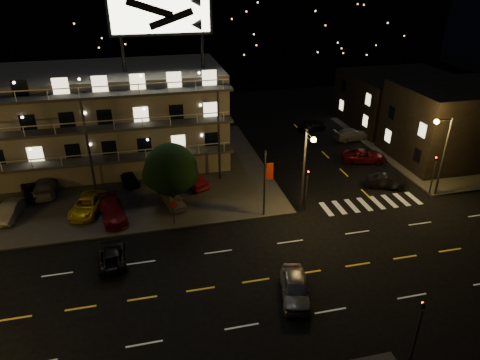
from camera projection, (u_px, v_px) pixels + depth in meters
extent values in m
plane|color=black|center=(229.00, 285.00, 30.29)|extent=(140.00, 140.00, 0.00)
cube|color=#383835|center=(59.00, 180.00, 44.76)|extent=(44.00, 24.00, 0.15)
cube|color=#383835|center=(429.00, 144.00, 53.74)|extent=(16.00, 24.00, 0.15)
cube|color=gray|center=(94.00, 120.00, 46.82)|extent=(28.00, 12.00, 10.00)
cube|color=gray|center=(86.00, 72.00, 44.44)|extent=(28.00, 12.00, 0.50)
cube|color=#383835|center=(92.00, 161.00, 41.67)|extent=(28.00, 1.80, 0.25)
cube|color=#383835|center=(87.00, 130.00, 40.22)|extent=(28.00, 1.80, 0.25)
cube|color=#383835|center=(81.00, 97.00, 38.77)|extent=(28.00, 1.80, 0.25)
cylinder|color=black|center=(123.00, 54.00, 42.62)|extent=(0.36, 0.36, 3.50)
cylinder|color=black|center=(202.00, 51.00, 44.25)|extent=(0.36, 0.36, 3.50)
cube|color=black|center=(160.00, 13.00, 41.74)|extent=(10.20, 0.50, 4.20)
cube|color=white|center=(161.00, 14.00, 41.48)|extent=(9.60, 0.06, 3.60)
cube|color=black|center=(458.00, 123.00, 48.37)|extent=(14.00, 10.00, 8.50)
cube|color=black|center=(399.00, 100.00, 59.13)|extent=(14.00, 12.00, 7.00)
cube|color=black|center=(156.00, 10.00, 85.62)|extent=(120.00, 20.00, 24.00)
cylinder|color=#2D2D30|center=(303.00, 173.00, 37.42)|extent=(0.20, 0.20, 8.00)
cylinder|color=#2D2D30|center=(310.00, 135.00, 35.00)|extent=(0.12, 1.80, 0.12)
sphere|color=#FFB53F|center=(314.00, 140.00, 34.35)|extent=(0.44, 0.44, 0.44)
cylinder|color=#2D2D30|center=(443.00, 158.00, 40.27)|extent=(0.20, 0.20, 8.00)
cylinder|color=#2D2D30|center=(445.00, 120.00, 38.39)|extent=(1.80, 0.12, 0.12)
sphere|color=#FFB53F|center=(437.00, 122.00, 38.27)|extent=(0.44, 0.44, 0.44)
cylinder|color=#2D2D30|center=(306.00, 193.00, 38.69)|extent=(0.14, 0.14, 3.60)
imported|color=black|center=(308.00, 170.00, 37.65)|extent=(0.20, 0.16, 1.00)
sphere|color=#FF0C0C|center=(308.00, 172.00, 37.59)|extent=(0.14, 0.14, 0.14)
cylinder|color=#2D2D30|center=(416.00, 334.00, 23.93)|extent=(0.14, 0.14, 3.60)
imported|color=black|center=(424.00, 303.00, 22.89)|extent=(0.20, 0.16, 1.00)
sphere|color=#FF0C0C|center=(423.00, 303.00, 23.04)|extent=(0.14, 0.14, 0.14)
cylinder|color=#2D2D30|center=(433.00, 178.00, 41.34)|extent=(0.14, 0.14, 3.60)
imported|color=black|center=(438.00, 156.00, 40.30)|extent=(0.16, 0.20, 1.00)
sphere|color=#FF0C0C|center=(436.00, 158.00, 40.32)|extent=(0.14, 0.14, 0.14)
cylinder|color=#2D2D30|center=(264.00, 184.00, 37.15)|extent=(0.16, 0.16, 6.40)
cube|color=#A31E0B|center=(270.00, 171.00, 36.70)|extent=(0.60, 0.04, 1.60)
cylinder|color=#2D2D30|center=(174.00, 215.00, 36.64)|extent=(0.08, 0.08, 2.20)
cylinder|color=#A31E0B|center=(173.00, 205.00, 36.12)|extent=(0.91, 0.04, 0.91)
cylinder|color=black|center=(173.00, 196.00, 39.23)|extent=(0.46, 0.46, 2.20)
sphere|color=black|center=(171.00, 169.00, 37.99)|extent=(4.76, 4.76, 4.76)
sphere|color=black|center=(159.00, 174.00, 38.33)|extent=(2.93, 2.93, 2.93)
sphere|color=black|center=(183.00, 174.00, 38.05)|extent=(2.75, 2.75, 2.75)
imported|color=gray|center=(10.00, 211.00, 37.76)|extent=(2.07, 4.24, 1.34)
imported|color=yellow|center=(87.00, 205.00, 38.64)|extent=(3.51, 5.39, 1.38)
imported|color=#5E0D13|center=(112.00, 211.00, 37.70)|extent=(2.95, 5.30, 1.45)
imported|color=gray|center=(173.00, 199.00, 39.66)|extent=(2.41, 4.10, 1.31)
imported|color=black|center=(33.00, 190.00, 41.40)|extent=(3.28, 5.04, 1.29)
imported|color=gray|center=(46.00, 186.00, 41.84)|extent=(2.32, 5.27, 1.51)
imported|color=black|center=(129.00, 178.00, 43.69)|extent=(2.35, 4.04, 1.29)
imported|color=#5E0D13|center=(191.00, 180.00, 43.08)|extent=(3.22, 4.62, 1.44)
imported|color=black|center=(388.00, 182.00, 43.18)|extent=(4.26, 2.93, 1.33)
imported|color=#5E0D13|center=(364.00, 156.00, 48.91)|extent=(5.47, 3.55, 1.40)
imported|color=gray|center=(352.00, 134.00, 54.96)|extent=(5.03, 2.27, 1.43)
imported|color=black|center=(312.00, 125.00, 58.12)|extent=(4.46, 2.95, 1.41)
imported|color=gray|center=(295.00, 287.00, 28.92)|extent=(2.87, 4.84, 1.54)
imported|color=black|center=(112.00, 255.00, 32.38)|extent=(2.28, 4.51, 1.22)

